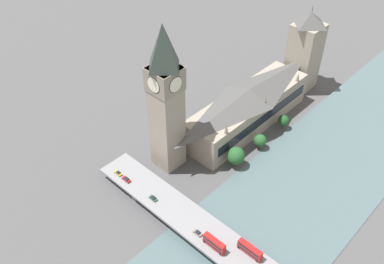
{
  "coord_description": "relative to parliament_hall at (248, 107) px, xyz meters",
  "views": [
    {
      "loc": [
        -93.14,
        151.23,
        154.16
      ],
      "look_at": [
        18.23,
        33.02,
        16.86
      ],
      "focal_mm": 40.0,
      "sensor_mm": 36.0,
      "label": 1
    }
  ],
  "objects": [
    {
      "name": "ground_plane",
      "position": [
        -14.18,
        8.0,
        -12.0
      ],
      "size": [
        600.0,
        600.0,
        0.0
      ],
      "primitive_type": "plane",
      "color": "#4C4C4F"
    },
    {
      "name": "river_water",
      "position": [
        -50.83,
        8.0,
        -11.85
      ],
      "size": [
        61.29,
        360.0,
        0.3
      ],
      "primitive_type": "cube",
      "color": "#4C6066",
      "rests_on": "ground_plane"
    },
    {
      "name": "parliament_hall",
      "position": [
        0.0,
        0.0,
        0.0
      ],
      "size": [
        22.83,
        83.62,
        24.15
      ],
      "color": "gray",
      "rests_on": "ground_plane"
    },
    {
      "name": "clock_tower",
      "position": [
        10.03,
        52.16,
        28.82
      ],
      "size": [
        13.92,
        13.92,
        77.31
      ],
      "color": "gray",
      "rests_on": "ground_plane"
    },
    {
      "name": "victoria_tower",
      "position": [
        0.06,
        -54.05,
        12.81
      ],
      "size": [
        16.49,
        16.49,
        53.62
      ],
      "color": "gray",
      "rests_on": "ground_plane"
    },
    {
      "name": "road_bridge",
      "position": [
        -50.83,
        74.69,
        -7.38
      ],
      "size": [
        154.58,
        16.37,
        5.65
      ],
      "color": "slate",
      "rests_on": "ground_plane"
    },
    {
      "name": "double_decker_bus_lead",
      "position": [
        -55.71,
        70.69,
        -3.69
      ],
      "size": [
        11.18,
        2.54,
        4.78
      ],
      "color": "red",
      "rests_on": "road_bridge"
    },
    {
      "name": "double_decker_bus_rear",
      "position": [
        -43.37,
        78.18,
        -3.62
      ],
      "size": [
        10.59,
        2.56,
        4.93
      ],
      "color": "red",
      "rests_on": "road_bridge"
    },
    {
      "name": "car_northbound_mid",
      "position": [
        17.4,
        78.64,
        -5.65
      ],
      "size": [
        4.12,
        1.83,
        1.37
      ],
      "color": "gold",
      "rests_on": "road_bridge"
    },
    {
      "name": "car_southbound_lead",
      "position": [
        11.4,
        78.63,
        -5.63
      ],
      "size": [
        4.78,
        1.94,
        1.43
      ],
      "color": "maroon",
      "rests_on": "road_bridge"
    },
    {
      "name": "car_southbound_tail",
      "position": [
        -6.48,
        77.84,
        -5.68
      ],
      "size": [
        4.14,
        1.92,
        1.33
      ],
      "color": "#2D5638",
      "rests_on": "road_bridge"
    },
    {
      "name": "car_southbound_extra",
      "position": [
        -34.11,
        77.97,
        -5.65
      ],
      "size": [
        4.12,
        1.78,
        1.4
      ],
      "color": "slate",
      "rests_on": "road_bridge"
    },
    {
      "name": "tree_embankment_near",
      "position": [
        -16.71,
        30.97,
        -4.83
      ],
      "size": [
        9.06,
        9.06,
        11.71
      ],
      "color": "brown",
      "rests_on": "ground_plane"
    },
    {
      "name": "tree_embankment_mid",
      "position": [
        -17.62,
        11.64,
        -6.47
      ],
      "size": [
        6.69,
        6.69,
        8.89
      ],
      "color": "brown",
      "rests_on": "ground_plane"
    },
    {
      "name": "tree_embankment_far",
      "position": [
        -17.2,
        -10.46,
        -6.16
      ],
      "size": [
        6.29,
        6.29,
        9.01
      ],
      "color": "brown",
      "rests_on": "ground_plane"
    }
  ]
}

